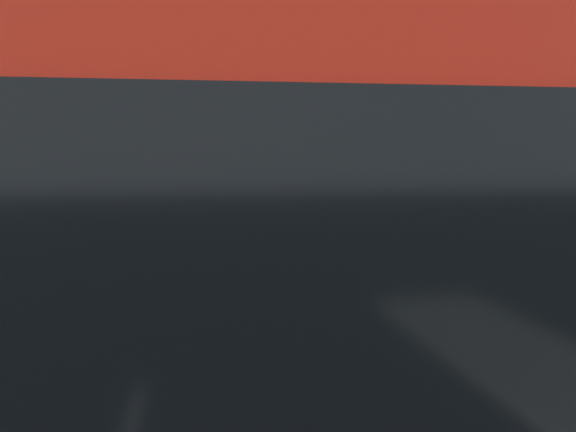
{
  "coord_description": "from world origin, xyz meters",
  "views": [
    {
      "loc": [
        1.27,
        -5.37,
        3.91
      ],
      "look_at": [
        1.27,
        7.61,
        2.5
      ],
      "focal_mm": 28.0,
      "sensor_mm": 36.0,
      "label": 1
    }
  ],
  "objects_px": {
    "red_bus": "(257,257)",
    "car_a": "(297,236)",
    "street_lamp": "(105,162)",
    "car_b": "(319,228)",
    "car_c": "(323,209)",
    "grey_bus": "(289,187)"
  },
  "relations": [
    {
      "from": "street_lamp",
      "to": "car_a",
      "type": "distance_m",
      "value": 10.86
    },
    {
      "from": "car_b",
      "to": "car_a",
      "type": "bearing_deg",
      "value": -112.81
    },
    {
      "from": "red_bus",
      "to": "grey_bus",
      "type": "xyz_separation_m",
      "value": [
        0.59,
        41.19,
        -0.68
      ]
    },
    {
      "from": "street_lamp",
      "to": "car_a",
      "type": "relative_size",
      "value": 1.63
    },
    {
      "from": "red_bus",
      "to": "grey_bus",
      "type": "relative_size",
      "value": 1.06
    },
    {
      "from": "car_a",
      "to": "car_b",
      "type": "height_order",
      "value": "car_b"
    },
    {
      "from": "red_bus",
      "to": "car_a",
      "type": "bearing_deg",
      "value": 80.65
    },
    {
      "from": "car_c",
      "to": "car_b",
      "type": "bearing_deg",
      "value": -100.93
    },
    {
      "from": "car_a",
      "to": "car_c",
      "type": "height_order",
      "value": "car_a"
    },
    {
      "from": "street_lamp",
      "to": "car_a",
      "type": "height_order",
      "value": "street_lamp"
    },
    {
      "from": "car_a",
      "to": "street_lamp",
      "type": "bearing_deg",
      "value": 170.93
    },
    {
      "from": "red_bus",
      "to": "car_c",
      "type": "xyz_separation_m",
      "value": [
        3.11,
        27.31,
        -1.83
      ]
    },
    {
      "from": "red_bus",
      "to": "grey_bus",
      "type": "bearing_deg",
      "value": 83.48
    },
    {
      "from": "car_a",
      "to": "car_c",
      "type": "relative_size",
      "value": 0.86
    },
    {
      "from": "red_bus",
      "to": "car_b",
      "type": "distance_m",
      "value": 16.89
    },
    {
      "from": "red_bus",
      "to": "car_c",
      "type": "bearing_deg",
      "value": 77.81
    },
    {
      "from": "street_lamp",
      "to": "car_a",
      "type": "xyz_separation_m",
      "value": [
        9.9,
        -2.82,
        -3.45
      ]
    },
    {
      "from": "car_c",
      "to": "red_bus",
      "type": "bearing_deg",
      "value": -101.92
    },
    {
      "from": "car_b",
      "to": "car_c",
      "type": "distance_m",
      "value": 10.7
    },
    {
      "from": "car_c",
      "to": "street_lamp",
      "type": "bearing_deg",
      "value": -144.14
    },
    {
      "from": "grey_bus",
      "to": "street_lamp",
      "type": "bearing_deg",
      "value": -115.86
    },
    {
      "from": "street_lamp",
      "to": "car_b",
      "type": "distance_m",
      "value": 11.62
    }
  ]
}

